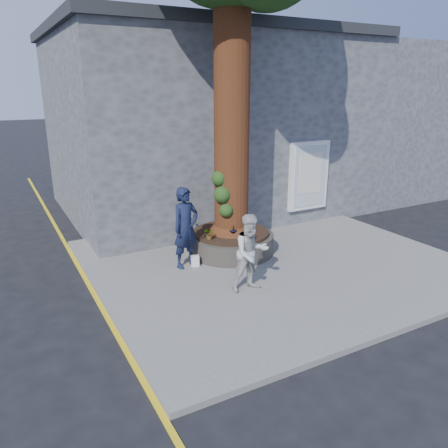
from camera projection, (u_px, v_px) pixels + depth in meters
name	position (u px, v px, depth m)	size (l,w,h in m)	color
ground	(243.00, 291.00, 9.96)	(120.00, 120.00, 0.00)	black
pavement	(273.00, 261.00, 11.46)	(9.00, 8.00, 0.12)	slate
yellow_line	(98.00, 302.00, 9.41)	(0.10, 30.00, 0.01)	yellow
stone_shop	(203.00, 123.00, 16.17)	(10.30, 8.30, 6.30)	#4F5255
neighbour_shop	(361.00, 120.00, 19.86)	(6.00, 8.00, 6.00)	#4F5255
planter	(231.00, 242.00, 11.88)	(2.30, 2.30, 0.60)	black
man	(186.00, 228.00, 10.72)	(0.74, 0.49, 2.03)	#131A36
woman	(251.00, 253.00, 9.49)	(0.85, 0.66, 1.74)	#BAB9B2
shopping_bag	(195.00, 261.00, 10.98)	(0.20, 0.12, 0.28)	white
plant_a	(189.00, 221.00, 12.05)	(0.20, 0.14, 0.38)	gray
plant_b	(232.00, 228.00, 11.30)	(0.24, 0.23, 0.44)	gray
plant_c	(252.00, 234.00, 11.08)	(0.16, 0.16, 0.29)	gray
plant_d	(210.00, 234.00, 11.08)	(0.27, 0.24, 0.30)	gray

